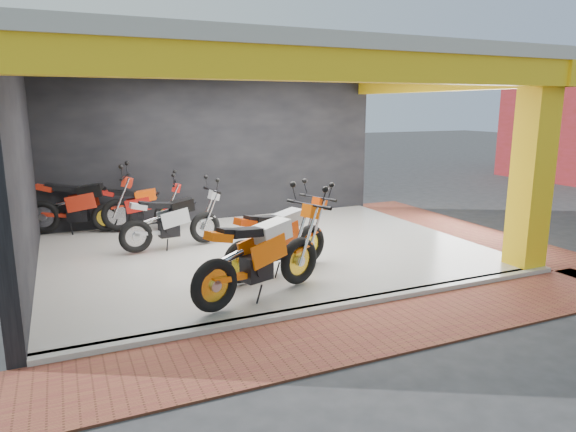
# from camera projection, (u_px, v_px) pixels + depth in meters

# --- Properties ---
(ground) EXTENTS (80.00, 80.00, 0.00)m
(ground) POSITION_uv_depth(u_px,v_px,m) (311.00, 286.00, 8.15)
(ground) COLOR #2D2D30
(ground) RESTS_ON ground
(showroom_floor) EXTENTS (8.00, 6.00, 0.10)m
(showroom_floor) POSITION_uv_depth(u_px,v_px,m) (265.00, 251.00, 9.92)
(showroom_floor) COLOR silver
(showroom_floor) RESTS_ON ground
(showroom_ceiling) EXTENTS (8.40, 6.40, 0.20)m
(showroom_ceiling) POSITION_uv_depth(u_px,v_px,m) (263.00, 60.00, 9.17)
(showroom_ceiling) COLOR beige
(showroom_ceiling) RESTS_ON corner_column
(back_wall) EXTENTS (8.20, 0.20, 3.50)m
(back_wall) POSITION_uv_depth(u_px,v_px,m) (217.00, 150.00, 12.33)
(back_wall) COLOR black
(back_wall) RESTS_ON ground
(left_wall) EXTENTS (0.20, 6.20, 3.50)m
(left_wall) POSITION_uv_depth(u_px,v_px,m) (18.00, 175.00, 7.93)
(left_wall) COLOR black
(left_wall) RESTS_ON ground
(corner_column) EXTENTS (0.50, 0.50, 3.50)m
(corner_column) POSITION_uv_depth(u_px,v_px,m) (532.00, 170.00, 8.60)
(corner_column) COLOR yellow
(corner_column) RESTS_ON ground
(header_beam_front) EXTENTS (8.40, 0.30, 0.40)m
(header_beam_front) POSITION_uv_depth(u_px,v_px,m) (349.00, 66.00, 6.56)
(header_beam_front) COLOR yellow
(header_beam_front) RESTS_ON corner_column
(header_beam_right) EXTENTS (0.30, 6.40, 0.40)m
(header_beam_right) POSITION_uv_depth(u_px,v_px,m) (440.00, 82.00, 10.83)
(header_beam_right) COLOR yellow
(header_beam_right) RESTS_ON corner_column
(floor_kerb) EXTENTS (8.00, 0.20, 0.10)m
(floor_kerb) POSITION_uv_depth(u_px,v_px,m) (344.00, 305.00, 7.22)
(floor_kerb) COLOR silver
(floor_kerb) RESTS_ON ground
(paver_front) EXTENTS (9.00, 1.40, 0.03)m
(paver_front) POSITION_uv_depth(u_px,v_px,m) (375.00, 329.00, 6.54)
(paver_front) COLOR brown
(paver_front) RESTS_ON ground
(paver_right) EXTENTS (1.40, 7.00, 0.03)m
(paver_right) POSITION_uv_depth(u_px,v_px,m) (459.00, 229.00, 11.84)
(paver_right) COLOR brown
(paver_right) RESTS_ON ground
(moto_hero) EXTENTS (2.60, 1.68, 1.49)m
(moto_hero) POSITION_uv_depth(u_px,v_px,m) (299.00, 238.00, 7.74)
(moto_hero) COLOR #FD630A
(moto_hero) RESTS_ON showroom_floor
(moto_row_a) EXTENTS (2.44, 1.55, 1.40)m
(moto_row_a) POSITION_uv_depth(u_px,v_px,m) (310.00, 225.00, 8.77)
(moto_row_a) COLOR #DC4009
(moto_row_a) RESTS_ON showroom_floor
(moto_row_b) EXTENTS (2.19, 1.03, 1.29)m
(moto_row_b) POSITION_uv_depth(u_px,v_px,m) (205.00, 212.00, 10.11)
(moto_row_b) COLOR #B3B7BB
(moto_row_b) RESTS_ON showroom_floor
(moto_row_c) EXTENTS (2.16, 1.25, 1.25)m
(moto_row_c) POSITION_uv_depth(u_px,v_px,m) (167.00, 202.00, 11.27)
(moto_row_c) COLOR red
(moto_row_c) RESTS_ON showroom_floor
(moto_row_d) EXTENTS (2.53, 1.54, 1.45)m
(moto_row_d) POSITION_uv_depth(u_px,v_px,m) (117.00, 199.00, 11.04)
(moto_row_d) COLOR red
(moto_row_d) RESTS_ON showroom_floor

